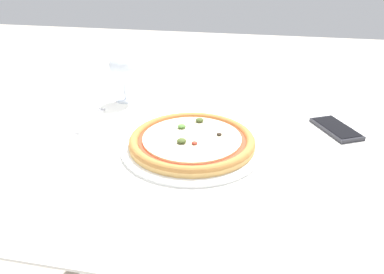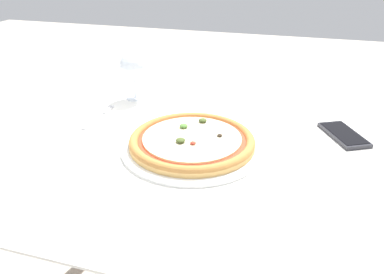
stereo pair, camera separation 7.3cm
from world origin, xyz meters
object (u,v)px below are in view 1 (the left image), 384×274
pizza_plate (192,142)px  fork (90,120)px  wine_glass_far_left (123,69)px  cell_phone (336,129)px  dining_table (193,167)px

pizza_plate → fork: bearing=161.8°
wine_glass_far_left → fork: bearing=-104.3°
fork → cell_phone: (0.66, 0.07, 0.00)m
fork → wine_glass_far_left: wine_glass_far_left is taller
pizza_plate → wine_glass_far_left: size_ratio=2.28×
pizza_plate → cell_phone: bearing=25.7°
pizza_plate → wine_glass_far_left: (-0.27, 0.27, 0.09)m
fork → cell_phone: cell_phone is taller
dining_table → wine_glass_far_left: wine_glass_far_left is taller
dining_table → pizza_plate: (0.01, -0.07, 0.11)m
cell_phone → pizza_plate: bearing=-154.3°
wine_glass_far_left → cell_phone: 0.64m
pizza_plate → cell_phone: 0.39m
pizza_plate → fork: 0.33m
dining_table → cell_phone: bearing=15.5°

